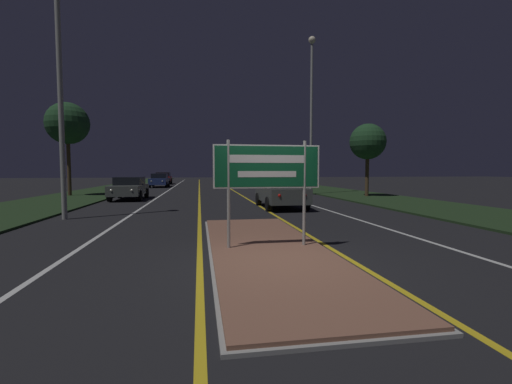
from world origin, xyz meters
TOP-DOWN VIEW (x-y plane):
  - ground_plane at (0.00, 0.00)m, footprint 160.00×160.00m
  - median_island at (0.00, 1.03)m, footprint 2.59×8.52m
  - verge_left at (-9.50, 20.00)m, footprint 5.00×100.00m
  - verge_right at (9.50, 20.00)m, footprint 5.00×100.00m
  - centre_line_yellow_left at (-1.49, 25.00)m, footprint 0.12×70.00m
  - centre_line_yellow_right at (1.49, 25.00)m, footprint 0.12×70.00m
  - lane_line_white_left at (-4.20, 25.00)m, footprint 0.12×70.00m
  - lane_line_white_right at (4.20, 25.00)m, footprint 0.12×70.00m
  - edge_line_white_left at (-7.20, 25.00)m, footprint 0.10×70.00m
  - edge_line_white_right at (7.20, 25.00)m, footprint 0.10×70.00m
  - highway_sign at (0.00, 1.03)m, footprint 2.37×0.07m
  - streetlight_left_near at (-6.35, 7.03)m, footprint 0.50×0.50m
  - streetlight_right_near at (6.51, 17.49)m, footprint 0.51×0.51m
  - car_receding_0 at (2.35, 9.44)m, footprint 1.92×4.20m
  - car_receding_1 at (5.95, 22.49)m, footprint 1.93×4.78m
  - car_receding_2 at (5.55, 31.27)m, footprint 1.98×4.08m
  - car_receding_3 at (5.88, 38.59)m, footprint 1.95×4.59m
  - car_approaching_0 at (-5.73, 15.60)m, footprint 1.88×4.20m
  - car_approaching_1 at (-5.66, 31.18)m, footprint 1.87×4.51m
  - car_approaching_2 at (-6.09, 39.38)m, footprint 2.03×4.22m
  - roadside_palm_left at (-10.20, 18.66)m, footprint 2.79×2.79m
  - roadside_palm_right at (9.50, 14.79)m, footprint 2.35×2.35m

SIDE VIEW (x-z plane):
  - ground_plane at x=0.00m, z-range 0.00..0.00m
  - centre_line_yellow_left at x=-1.49m, z-range 0.00..0.01m
  - centre_line_yellow_right at x=1.49m, z-range 0.00..0.01m
  - lane_line_white_left at x=-4.20m, z-range 0.00..0.01m
  - lane_line_white_right at x=4.20m, z-range 0.00..0.01m
  - edge_line_white_left at x=-7.20m, z-range 0.00..0.01m
  - edge_line_white_right at x=7.20m, z-range 0.00..0.01m
  - verge_left at x=-9.50m, z-range 0.00..0.08m
  - verge_right at x=9.50m, z-range 0.00..0.08m
  - median_island at x=0.00m, z-range -0.01..0.09m
  - car_approaching_0 at x=-5.73m, z-range 0.04..1.42m
  - car_receding_3 at x=5.88m, z-range 0.04..1.45m
  - car_receding_2 at x=5.55m, z-range 0.05..1.45m
  - car_approaching_1 at x=-5.66m, z-range 0.03..1.48m
  - car_receding_0 at x=2.35m, z-range 0.05..1.47m
  - car_receding_1 at x=5.95m, z-range 0.06..1.50m
  - car_approaching_2 at x=-6.09m, z-range 0.04..1.57m
  - highway_sign at x=0.00m, z-range 0.60..2.95m
  - roadside_palm_right at x=9.50m, z-range 1.26..6.04m
  - roadside_palm_left at x=-10.20m, z-range 1.79..8.05m
  - streetlight_left_near at x=-6.35m, z-range 1.17..9.76m
  - streetlight_right_near at x=6.51m, z-range 1.34..12.60m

